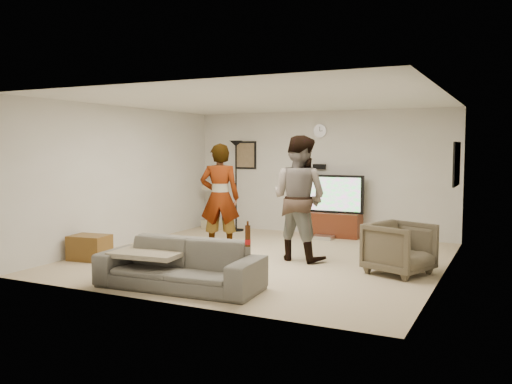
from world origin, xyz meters
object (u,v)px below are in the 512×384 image
at_px(tv, 332,194).
at_px(cat_tree, 215,198).
at_px(person_left, 220,198).
at_px(floor_lamp, 236,186).
at_px(tv_stand, 332,224).
at_px(armchair, 400,248).
at_px(person_right, 299,198).
at_px(sofa, 180,264).
at_px(side_table, 90,247).
at_px(beer_bottle, 248,236).

height_order(tv, cat_tree, cat_tree).
bearing_deg(person_left, floor_lamp, -92.10).
bearing_deg(floor_lamp, person_left, -68.89).
relative_size(tv_stand, floor_lamp, 0.60).
bearing_deg(tv_stand, armchair, -55.22).
height_order(person_right, armchair, person_right).
height_order(sofa, side_table, sofa).
distance_m(sofa, side_table, 2.40).
bearing_deg(person_left, cat_tree, -80.86).
bearing_deg(tv, sofa, -95.96).
distance_m(tv_stand, beer_bottle, 4.69).
height_order(floor_lamp, beer_bottle, floor_lamp).
distance_m(floor_lamp, armchair, 4.67).
height_order(cat_tree, beer_bottle, cat_tree).
distance_m(tv_stand, armchair, 3.25).
xyz_separation_m(floor_lamp, side_table, (-0.68, -3.64, -0.76)).
bearing_deg(cat_tree, floor_lamp, -5.24).
xyz_separation_m(cat_tree, side_table, (-0.12, -3.69, -0.47)).
xyz_separation_m(tv_stand, armchair, (1.85, -2.66, 0.13)).
xyz_separation_m(cat_tree, person_left, (1.37, -2.16, 0.25)).
xyz_separation_m(person_right, armchair, (1.63, -0.31, -0.61)).
relative_size(tv, beer_bottle, 5.05).
xyz_separation_m(sofa, side_table, (-2.26, 0.82, -0.11)).
bearing_deg(beer_bottle, tv_stand, 95.84).
bearing_deg(floor_lamp, cat_tree, 174.76).
height_order(cat_tree, side_table, cat_tree).
xyz_separation_m(tv, beer_bottle, (0.48, -4.64, -0.12)).
xyz_separation_m(floor_lamp, person_right, (2.28, -2.18, 0.02)).
distance_m(person_right, sofa, 2.48).
height_order(tv_stand, sofa, sofa).
height_order(floor_lamp, side_table, floor_lamp).
height_order(cat_tree, person_left, person_left).
distance_m(tv_stand, tv, 0.61).
bearing_deg(tv_stand, side_table, -125.66).
height_order(tv, floor_lamp, floor_lamp).
xyz_separation_m(tv_stand, person_right, (0.22, -2.36, 0.74)).
bearing_deg(armchair, person_right, 101.03).
bearing_deg(tv_stand, person_right, -84.71).
distance_m(tv_stand, floor_lamp, 2.19).
bearing_deg(armchair, floor_lamp, 79.23).
bearing_deg(beer_bottle, floor_lamp, 119.63).
bearing_deg(tv, armchair, -55.22).
distance_m(cat_tree, armchair, 5.15).
height_order(floor_lamp, armchair, floor_lamp).
relative_size(person_right, beer_bottle, 7.82).
relative_size(sofa, side_table, 3.57).
bearing_deg(armchair, sofa, 151.94).
bearing_deg(armchair, cat_tree, 82.07).
distance_m(tv_stand, person_left, 2.70).
height_order(tv_stand, tv, tv).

